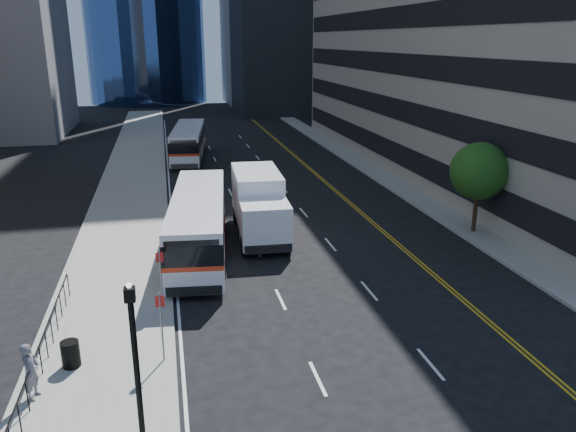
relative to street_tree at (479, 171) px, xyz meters
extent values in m
plane|color=black|center=(-9.00, -8.00, -3.64)|extent=(160.00, 160.00, 0.00)
cube|color=gray|center=(-19.50, 17.00, -3.57)|extent=(5.00, 90.00, 0.15)
cube|color=gray|center=(0.00, 17.00, -3.57)|extent=(2.00, 90.00, 0.15)
cube|color=#9E9384|center=(16.00, 15.00, 8.86)|extent=(30.00, 50.00, 25.00)
cylinder|color=#332114|center=(0.00, 0.00, -2.39)|extent=(0.24, 0.24, 2.20)
sphere|color=#174614|center=(0.00, 0.00, 0.01)|extent=(3.20, 3.20, 3.20)
cylinder|color=black|center=(-18.00, -14.00, -1.39)|extent=(0.16, 0.16, 4.20)
cube|color=black|center=(-18.00, -14.00, 0.89)|extent=(0.28, 0.28, 0.36)
cube|color=silver|center=(-15.47, 0.33, -2.75)|extent=(3.83, 12.03, 1.08)
cube|color=red|center=(-15.47, 0.33, -2.11)|extent=(3.85, 12.05, 0.22)
cube|color=black|center=(-15.47, 0.33, -1.57)|extent=(3.85, 12.05, 0.89)
cube|color=silver|center=(-15.47, 0.33, -0.83)|extent=(3.83, 12.03, 0.49)
cylinder|color=black|center=(-17.00, -3.07, -3.15)|extent=(0.40, 1.01, 0.98)
cylinder|color=black|center=(-14.70, -3.32, -3.15)|extent=(0.40, 1.01, 0.98)
cylinder|color=black|center=(-16.28, 3.59, -3.15)|extent=(0.40, 1.01, 0.98)
cylinder|color=black|center=(-13.97, 3.34, -3.15)|extent=(0.40, 1.01, 0.98)
cube|color=white|center=(-14.77, 24.78, -2.79)|extent=(3.80, 11.59, 1.04)
cube|color=red|center=(-14.77, 24.78, -2.17)|extent=(3.82, 11.61, 0.21)
cube|color=black|center=(-14.77, 24.78, -1.65)|extent=(3.82, 11.61, 0.85)
cube|color=white|center=(-14.77, 24.78, -0.94)|extent=(3.80, 11.59, 0.47)
cylinder|color=black|center=(-16.28, 21.52, -3.17)|extent=(0.39, 0.98, 0.95)
cylinder|color=black|center=(-14.07, 21.26, -3.17)|extent=(0.39, 0.98, 0.95)
cylinder|color=black|center=(-15.52, 27.92, -3.17)|extent=(0.39, 0.98, 0.95)
cylinder|color=black|center=(-13.31, 27.66, -3.17)|extent=(0.39, 0.98, 0.95)
cube|color=white|center=(-12.12, -0.32, -2.12)|extent=(2.63, 2.43, 2.20)
cube|color=black|center=(-12.17, -1.32, -1.70)|extent=(2.32, 0.17, 1.15)
cube|color=white|center=(-11.94, 3.34, -1.49)|extent=(2.76, 5.15, 2.73)
cube|color=black|center=(-12.00, 2.19, -3.06)|extent=(2.25, 7.00, 0.26)
cylinder|color=black|center=(-13.27, -0.48, -3.14)|extent=(0.34, 1.02, 1.01)
cylinder|color=black|center=(-11.00, -0.59, -3.14)|extent=(0.34, 1.02, 1.01)
cylinder|color=black|center=(-13.01, 4.76, -3.14)|extent=(0.34, 1.02, 1.01)
cylinder|color=black|center=(-10.74, 4.65, -3.14)|extent=(0.34, 1.02, 1.01)
cylinder|color=black|center=(-20.43, -9.72, -3.04)|extent=(0.74, 0.74, 0.91)
imported|color=#595860|center=(-21.29, -11.31, -2.57)|extent=(0.60, 0.76, 1.84)
camera|label=1|loc=(-16.88, -27.33, 6.98)|focal=35.00mm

